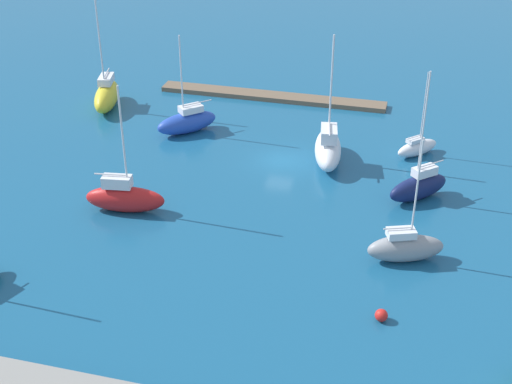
{
  "coord_description": "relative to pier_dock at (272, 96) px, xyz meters",
  "views": [
    {
      "loc": [
        -12.94,
        58.82,
        31.0
      ],
      "look_at": [
        0.0,
        8.95,
        1.5
      ],
      "focal_mm": 49.75,
      "sensor_mm": 36.0,
      "label": 1
    }
  ],
  "objects": [
    {
      "name": "water",
      "position": [
        -4.32,
        14.89,
        -0.26
      ],
      "size": [
        160.0,
        160.0,
        0.0
      ],
      "primitive_type": "plane",
      "color": "#19567F",
      "rests_on": "ground"
    },
    {
      "name": "sailboat_red_lone_south",
      "position": [
        6.15,
        27.13,
        1.06
      ],
      "size": [
        6.9,
        2.85,
        11.2
      ],
      "rotation": [
        0.0,
        0.0,
        3.29
      ],
      "color": "red",
      "rests_on": "water"
    },
    {
      "name": "sailboat_white_west_end",
      "position": [
        -8.8,
        14.16,
        1.28
      ],
      "size": [
        3.72,
        7.75,
        12.3
      ],
      "rotation": [
        0.0,
        0.0,
        4.89
      ],
      "color": "white",
      "rests_on": "water"
    },
    {
      "name": "sailboat_gray_far_north",
      "position": [
        -17.05,
        28.49,
        0.92
      ],
      "size": [
        6.11,
        3.82,
        9.99
      ],
      "rotation": [
        0.0,
        0.0,
        3.5
      ],
      "color": "gray",
      "rests_on": "water"
    },
    {
      "name": "pier_dock",
      "position": [
        0.0,
        0.0,
        0.0
      ],
      "size": [
        26.0,
        2.27,
        0.52
      ],
      "primitive_type": "cube",
      "color": "brown",
      "rests_on": "ground"
    },
    {
      "name": "sailboat_white_inner_mooring",
      "position": [
        -16.89,
        10.4,
        0.57
      ],
      "size": [
        4.3,
        4.36,
        8.4
      ],
      "rotation": [
        0.0,
        0.0,
        3.94
      ],
      "color": "white",
      "rests_on": "water"
    },
    {
      "name": "mooring_buoy_red",
      "position": [
        -16.09,
        35.95,
        0.18
      ],
      "size": [
        0.87,
        0.87,
        0.87
      ],
      "primitive_type": "sphere",
      "color": "red",
      "rests_on": "water"
    },
    {
      "name": "sailboat_navy_center_basin",
      "position": [
        -17.48,
        18.93,
        0.99
      ],
      "size": [
        5.52,
        5.34,
        11.67
      ],
      "rotation": [
        0.0,
        0.0,
        0.75
      ],
      "color": "#141E4C",
      "rests_on": "water"
    },
    {
      "name": "sailboat_blue_mid_basin",
      "position": [
        6.32,
        11.01,
        0.94
      ],
      "size": [
        6.19,
        6.15,
        10.3
      ],
      "rotation": [
        0.0,
        0.0,
        0.78
      ],
      "color": "#2347B2",
      "rests_on": "water"
    },
    {
      "name": "sailboat_yellow_east_end",
      "position": [
        17.04,
        7.14,
        1.24
      ],
      "size": [
        3.94,
        7.6,
        13.72
      ],
      "rotation": [
        0.0,
        0.0,
        1.81
      ],
      "color": "yellow",
      "rests_on": "water"
    }
  ]
}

